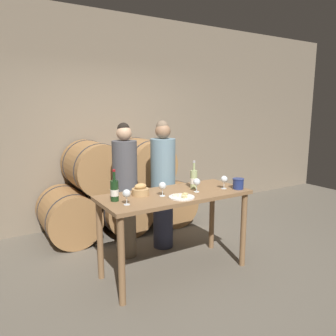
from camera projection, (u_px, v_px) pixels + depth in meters
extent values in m
plane|color=#665E51|center=(174.00, 271.00, 3.64)|extent=(10.00, 10.00, 0.00)
cube|color=gray|center=(104.00, 120.00, 5.07)|extent=(10.00, 0.12, 3.20)
cylinder|color=#9E7042|center=(68.00, 215.00, 4.44)|extent=(0.70, 0.86, 0.70)
cylinder|color=#2D2D33|center=(74.00, 221.00, 4.21)|extent=(0.71, 0.02, 0.71)
cylinder|color=#2D2D33|center=(63.00, 210.00, 4.67)|extent=(0.71, 0.02, 0.71)
cylinder|color=#9E7042|center=(121.00, 207.00, 4.83)|extent=(0.70, 0.86, 0.70)
cylinder|color=#2D2D33|center=(128.00, 212.00, 4.60)|extent=(0.71, 0.02, 0.71)
cylinder|color=#2D2D33|center=(113.00, 202.00, 5.06)|extent=(0.71, 0.02, 0.71)
cylinder|color=#9E7042|center=(165.00, 199.00, 5.22)|extent=(0.70, 0.86, 0.70)
cylinder|color=#2D2D33|center=(174.00, 204.00, 4.99)|extent=(0.71, 0.02, 0.71)
cylinder|color=#2D2D33|center=(157.00, 195.00, 5.45)|extent=(0.71, 0.02, 0.71)
cylinder|color=#9E7042|center=(94.00, 167.00, 4.52)|extent=(0.70, 0.86, 0.70)
cylinder|color=#2D2D33|center=(100.00, 170.00, 4.29)|extent=(0.71, 0.02, 0.71)
cylinder|color=#2D2D33|center=(87.00, 164.00, 4.75)|extent=(0.71, 0.02, 0.71)
cylinder|color=#9E7042|center=(143.00, 162.00, 4.91)|extent=(0.70, 0.86, 0.70)
cylinder|color=#2D2D33|center=(152.00, 165.00, 4.68)|extent=(0.71, 0.02, 0.71)
cylinder|color=#2D2D33|center=(135.00, 160.00, 5.14)|extent=(0.71, 0.02, 0.71)
cylinder|color=olive|center=(122.00, 261.00, 2.94)|extent=(0.06, 0.06, 0.86)
cylinder|color=olive|center=(243.00, 230.00, 3.70)|extent=(0.06, 0.06, 0.86)
cylinder|color=olive|center=(100.00, 240.00, 3.42)|extent=(0.06, 0.06, 0.86)
cylinder|color=olive|center=(212.00, 216.00, 4.18)|extent=(0.06, 0.06, 0.86)
cube|color=olive|center=(175.00, 195.00, 3.48)|extent=(1.61, 0.68, 0.04)
cylinder|color=#756651|center=(126.00, 225.00, 3.96)|extent=(0.24, 0.24, 0.79)
cylinder|color=#4C4C51|center=(125.00, 167.00, 3.83)|extent=(0.29, 0.29, 0.62)
sphere|color=tan|center=(124.00, 133.00, 3.76)|extent=(0.18, 0.18, 0.18)
sphere|color=black|center=(123.00, 129.00, 3.76)|extent=(0.14, 0.14, 0.14)
cylinder|color=#2D334C|center=(163.00, 217.00, 4.23)|extent=(0.26, 0.26, 0.79)
cylinder|color=gray|center=(163.00, 164.00, 4.10)|extent=(0.31, 0.31, 0.62)
sphere|color=#997051|center=(163.00, 131.00, 4.03)|extent=(0.19, 0.19, 0.19)
sphere|color=#75604C|center=(162.00, 127.00, 4.03)|extent=(0.16, 0.16, 0.16)
cylinder|color=#193819|center=(114.00, 191.00, 3.17)|extent=(0.08, 0.08, 0.20)
cylinder|color=#193819|center=(114.00, 176.00, 3.14)|extent=(0.03, 0.03, 0.09)
cylinder|color=maroon|center=(114.00, 170.00, 3.13)|extent=(0.03, 0.03, 0.02)
cylinder|color=white|center=(115.00, 192.00, 3.17)|extent=(0.08, 0.08, 0.06)
cylinder|color=#ADBC7F|center=(194.00, 179.00, 3.67)|extent=(0.08, 0.08, 0.20)
cylinder|color=#ADBC7F|center=(194.00, 167.00, 3.65)|extent=(0.03, 0.03, 0.09)
cylinder|color=#B7B7BC|center=(194.00, 162.00, 3.64)|extent=(0.03, 0.03, 0.02)
cylinder|color=white|center=(194.00, 181.00, 3.68)|extent=(0.08, 0.08, 0.06)
cylinder|color=navy|center=(238.00, 184.00, 3.65)|extent=(0.12, 0.12, 0.12)
cylinder|color=navy|center=(238.00, 179.00, 3.64)|extent=(0.13, 0.13, 0.01)
cylinder|color=tan|center=(141.00, 192.00, 3.39)|extent=(0.18, 0.18, 0.07)
ellipsoid|color=tan|center=(140.00, 186.00, 3.38)|extent=(0.13, 0.08, 0.06)
cylinder|color=white|center=(182.00, 197.00, 3.29)|extent=(0.26, 0.26, 0.01)
cube|color=#E0CC7F|center=(185.00, 194.00, 3.34)|extent=(0.07, 0.06, 0.02)
cube|color=beige|center=(176.00, 195.00, 3.30)|extent=(0.07, 0.07, 0.02)
cube|color=beige|center=(184.00, 197.00, 3.24)|extent=(0.05, 0.06, 0.02)
cylinder|color=white|center=(127.00, 205.00, 3.06)|extent=(0.06, 0.06, 0.00)
cylinder|color=white|center=(127.00, 201.00, 3.05)|extent=(0.01, 0.01, 0.07)
sphere|color=white|center=(127.00, 193.00, 3.04)|extent=(0.08, 0.08, 0.08)
cylinder|color=white|center=(162.00, 196.00, 3.36)|extent=(0.06, 0.06, 0.00)
cylinder|color=white|center=(162.00, 192.00, 3.35)|extent=(0.01, 0.01, 0.07)
sphere|color=white|center=(162.00, 186.00, 3.34)|extent=(0.08, 0.08, 0.08)
cylinder|color=white|center=(197.00, 192.00, 3.53)|extent=(0.06, 0.06, 0.00)
cylinder|color=white|center=(197.00, 188.00, 3.52)|extent=(0.01, 0.01, 0.07)
sphere|color=white|center=(197.00, 182.00, 3.51)|extent=(0.08, 0.08, 0.08)
cylinder|color=white|center=(224.00, 188.00, 3.67)|extent=(0.06, 0.06, 0.00)
cylinder|color=white|center=(224.00, 185.00, 3.66)|extent=(0.01, 0.01, 0.07)
sphere|color=white|center=(224.00, 179.00, 3.65)|extent=(0.08, 0.08, 0.08)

